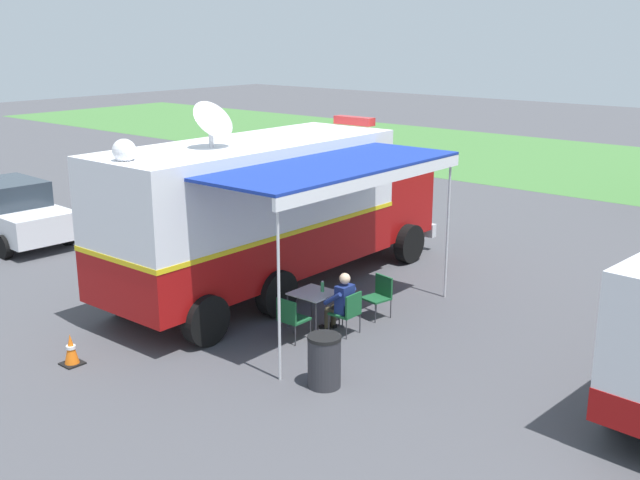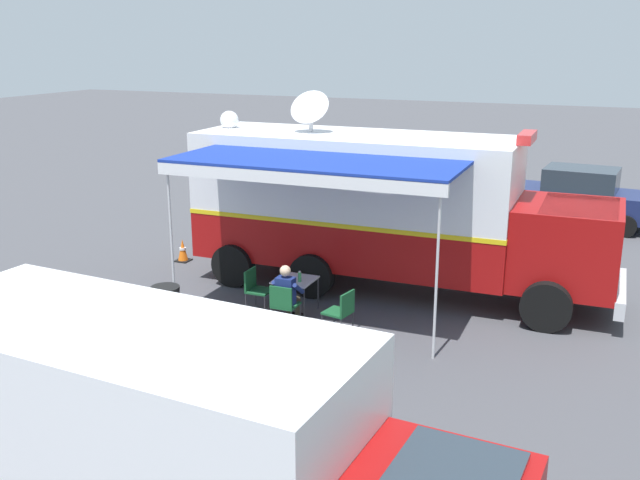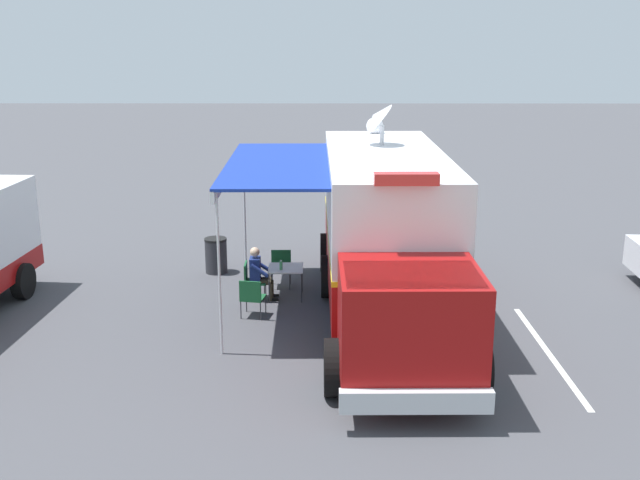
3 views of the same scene
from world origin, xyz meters
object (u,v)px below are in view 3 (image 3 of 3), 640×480
object	(u,v)px
folding_chair_spare_by_truck	(252,295)
seated_responder	(259,272)
traffic_cone	(366,239)
folding_chair_at_table	(251,278)
trash_bin	(216,255)
folding_table	(286,270)
folding_chair_beside_table	(281,265)
water_bottle	(281,265)
command_truck	(386,230)

from	to	relation	value
folding_chair_spare_by_truck	seated_responder	distance (m)	1.21
traffic_cone	folding_chair_at_table	bearing A→B (deg)	55.91
seated_responder	traffic_cone	size ratio (longest dim) A/B	2.16
seated_responder	trash_bin	xyz separation A→B (m)	(1.28, -2.03, -0.20)
folding_chair_spare_by_truck	seated_responder	xyz separation A→B (m)	(-0.06, -1.20, 0.14)
folding_table	folding_chair_beside_table	xyz separation A→B (m)	(0.16, -0.85, -0.16)
water_bottle	trash_bin	xyz separation A→B (m)	(1.79, -2.06, -0.38)
folding_chair_at_table	folding_chair_beside_table	bearing A→B (deg)	-123.43
traffic_cone	folding_table	bearing A→B (deg)	63.18
command_truck	seated_responder	distance (m)	3.29
traffic_cone	trash_bin	bearing A→B (deg)	29.66
trash_bin	seated_responder	bearing A→B (deg)	122.23
folding_table	seated_responder	world-z (taller)	seated_responder
folding_table	seated_responder	distance (m)	0.62
folding_chair_at_table	trash_bin	size ratio (longest dim) A/B	0.96
trash_bin	water_bottle	bearing A→B (deg)	130.91
folding_table	folding_chair_at_table	world-z (taller)	folding_chair_at_table
command_truck	water_bottle	distance (m)	2.77
command_truck	trash_bin	bearing A→B (deg)	-37.45
trash_bin	traffic_cone	world-z (taller)	trash_bin
water_bottle	seated_responder	bearing A→B (deg)	-4.13
water_bottle	folding_chair_spare_by_truck	xyz separation A→B (m)	(0.57, 1.16, -0.32)
folding_chair_at_table	folding_chair_beside_table	xyz separation A→B (m)	(-0.64, -0.97, 0.00)
seated_responder	trash_bin	world-z (taller)	seated_responder
folding_chair_at_table	water_bottle	bearing A→B (deg)	177.16
folding_chair_beside_table	folding_chair_spare_by_truck	distance (m)	2.23
folding_table	seated_responder	size ratio (longest dim) A/B	0.65
water_bottle	trash_bin	distance (m)	2.76
folding_table	folding_chair_spare_by_truck	world-z (taller)	folding_chair_spare_by_truck
folding_chair_beside_table	folding_chair_at_table	bearing A→B (deg)	56.57
command_truck	seated_responder	xyz separation A→B (m)	(2.82, -1.11, -1.29)
water_bottle	folding_chair_beside_table	distance (m)	1.06
folding_chair_beside_table	folding_chair_spare_by_truck	xyz separation A→B (m)	(0.52, 2.17, 0.00)
trash_bin	traffic_cone	bearing A→B (deg)	-150.34
folding_table	traffic_cone	distance (m)	4.71
folding_table	seated_responder	bearing A→B (deg)	11.17
command_truck	folding_chair_spare_by_truck	bearing A→B (deg)	1.81
command_truck	folding_chair_beside_table	xyz separation A→B (m)	(2.36, -2.08, -1.43)
folding_table	folding_chair_beside_table	size ratio (longest dim) A/B	0.93
seated_responder	traffic_cone	xyz separation A→B (m)	(-2.73, -4.31, -0.37)
folding_table	traffic_cone	size ratio (longest dim) A/B	1.40
folding_chair_spare_by_truck	seated_responder	size ratio (longest dim) A/B	0.70
water_bottle	folding_chair_at_table	size ratio (longest dim) A/B	0.26
water_bottle	folding_table	bearing A→B (deg)	-122.46
command_truck	water_bottle	xyz separation A→B (m)	(2.31, -1.07, -1.11)
folding_chair_at_table	traffic_cone	bearing A→B (deg)	-124.09
folding_chair_at_table	traffic_cone	xyz separation A→B (m)	(-2.92, -4.31, -0.23)
water_bottle	folding_chair_beside_table	world-z (taller)	water_bottle
folding_chair_at_table	folding_chair_spare_by_truck	distance (m)	1.20
seated_responder	folding_table	bearing A→B (deg)	-168.83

